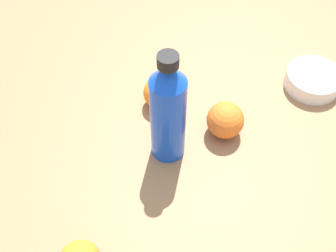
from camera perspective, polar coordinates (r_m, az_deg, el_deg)
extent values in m
plane|color=olive|center=(0.88, 2.43, -1.42)|extent=(2.40, 2.40, 0.00)
cylinder|color=blue|center=(0.78, 0.00, 0.94)|extent=(0.07, 0.07, 0.20)
cone|color=blue|center=(0.69, 0.00, 7.17)|extent=(0.07, 0.07, 0.04)
cylinder|color=black|center=(0.67, 0.00, 8.97)|extent=(0.04, 0.04, 0.02)
sphere|color=orange|center=(0.91, -1.19, 4.59)|extent=(0.07, 0.07, 0.07)
sphere|color=orange|center=(0.87, 7.92, 0.81)|extent=(0.08, 0.08, 0.08)
cylinder|color=white|center=(1.02, 19.39, 6.03)|extent=(0.13, 0.13, 0.04)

